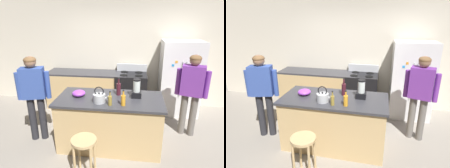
% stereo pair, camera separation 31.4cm
% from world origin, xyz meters
% --- Properties ---
extents(ground_plane, '(14.00, 14.00, 0.00)m').
position_xyz_m(ground_plane, '(0.00, 0.00, 0.00)').
color(ground_plane, gray).
extents(back_wall, '(8.00, 0.10, 2.70)m').
position_xyz_m(back_wall, '(0.00, 1.95, 1.35)').
color(back_wall, beige).
rests_on(back_wall, ground_plane).
extents(kitchen_island, '(1.82, 0.87, 0.93)m').
position_xyz_m(kitchen_island, '(0.00, 0.00, 0.47)').
color(kitchen_island, tan).
rests_on(kitchen_island, ground_plane).
extents(back_counter_run, '(2.00, 0.64, 0.93)m').
position_xyz_m(back_counter_run, '(-0.80, 1.55, 0.47)').
color(back_counter_run, tan).
rests_on(back_counter_run, ground_plane).
extents(refrigerator, '(0.90, 0.73, 1.75)m').
position_xyz_m(refrigerator, '(1.45, 1.50, 0.88)').
color(refrigerator, silver).
rests_on(refrigerator, ground_plane).
extents(stove_range, '(0.76, 0.65, 1.11)m').
position_xyz_m(stove_range, '(0.32, 1.52, 0.48)').
color(stove_range, black).
rests_on(stove_range, ground_plane).
extents(person_by_island_left, '(0.59, 0.32, 1.62)m').
position_xyz_m(person_by_island_left, '(-1.38, 0.01, 0.98)').
color(person_by_island_left, '#26262B').
rests_on(person_by_island_left, ground_plane).
extents(person_by_sink_right, '(0.59, 0.33, 1.62)m').
position_xyz_m(person_by_sink_right, '(1.48, 0.53, 0.98)').
color(person_by_sink_right, '#66605B').
rests_on(person_by_sink_right, ground_plane).
extents(bar_stool, '(0.36, 0.36, 0.65)m').
position_xyz_m(bar_stool, '(-0.25, -0.82, 0.51)').
color(bar_stool, tan).
rests_on(bar_stool, ground_plane).
extents(blender_appliance, '(0.17, 0.17, 0.32)m').
position_xyz_m(blender_appliance, '(0.45, 0.10, 1.07)').
color(blender_appliance, black).
rests_on(blender_appliance, kitchen_island).
extents(bottle_wine, '(0.08, 0.08, 0.32)m').
position_xyz_m(bottle_wine, '(0.14, 0.16, 1.05)').
color(bottle_wine, '#471923').
rests_on(bottle_wine, kitchen_island).
extents(bottle_vinegar, '(0.06, 0.06, 0.24)m').
position_xyz_m(bottle_vinegar, '(0.04, -0.28, 1.02)').
color(bottle_vinegar, olive).
rests_on(bottle_vinegar, kitchen_island).
extents(bottle_soda, '(0.07, 0.07, 0.26)m').
position_xyz_m(bottle_soda, '(0.25, -0.26, 1.03)').
color(bottle_soda, orange).
rests_on(bottle_soda, kitchen_island).
extents(mixing_bowl, '(0.23, 0.23, 0.10)m').
position_xyz_m(mixing_bowl, '(-0.55, 0.02, 0.98)').
color(mixing_bowl, purple).
rests_on(mixing_bowl, kitchen_island).
extents(tea_kettle, '(0.28, 0.20, 0.27)m').
position_xyz_m(tea_kettle, '(-0.15, -0.19, 1.01)').
color(tea_kettle, '#B7BABF').
rests_on(tea_kettle, kitchen_island).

